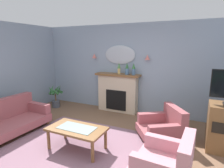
# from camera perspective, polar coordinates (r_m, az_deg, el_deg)

# --- Properties ---
(floor) EXTENTS (6.92, 6.35, 0.10)m
(floor) POSITION_cam_1_polar(r_m,az_deg,el_deg) (3.64, -9.26, -22.00)
(floor) COLOR brown
(floor) RESTS_ON ground
(wall_back) EXTENTS (6.92, 0.10, 2.61)m
(wall_back) POSITION_cam_1_polar(r_m,az_deg,el_deg) (5.53, 6.46, 4.70)
(wall_back) COLOR #8C9EB2
(wall_back) RESTS_ON ground
(patterned_rug) EXTENTS (3.20, 2.40, 0.01)m
(patterned_rug) POSITION_cam_1_polar(r_m,az_deg,el_deg) (3.75, -7.45, -19.84)
(patterned_rug) COLOR #7F5B6B
(patterned_rug) RESTS_ON ground
(fireplace) EXTENTS (1.36, 0.36, 1.16)m
(fireplace) POSITION_cam_1_polar(r_m,az_deg,el_deg) (5.60, 1.76, -2.78)
(fireplace) COLOR beige
(fireplace) RESTS_ON ground
(mantel_vase_centre) EXTENTS (0.10, 0.10, 0.33)m
(mantel_vase_centre) POSITION_cam_1_polar(r_m,az_deg,el_deg) (5.42, 2.18, 5.03)
(mantel_vase_centre) COLOR tan
(mantel_vase_centre) RESTS_ON fireplace
(mantel_vase_left) EXTENTS (0.11, 0.11, 0.33)m
(mantel_vase_left) POSITION_cam_1_polar(r_m,az_deg,el_deg) (5.33, 4.65, 4.63)
(mantel_vase_left) COLOR #4C7093
(mantel_vase_left) RESTS_ON fireplace
(mantel_vase_right) EXTENTS (0.10, 0.10, 0.33)m
(mantel_vase_right) POSITION_cam_1_polar(r_m,az_deg,el_deg) (5.26, 6.70, 4.63)
(mantel_vase_right) COLOR #4C7093
(mantel_vase_right) RESTS_ON fireplace
(wall_mirror) EXTENTS (0.96, 0.06, 0.56)m
(wall_mirror) POSITION_cam_1_polar(r_m,az_deg,el_deg) (5.56, 2.42, 9.00)
(wall_mirror) COLOR #B2BCC6
(wall_sconce_left) EXTENTS (0.14, 0.14, 0.14)m
(wall_sconce_left) POSITION_cam_1_polar(r_m,az_deg,el_deg) (5.90, -5.48, 8.62)
(wall_sconce_left) COLOR #D17066
(wall_sconce_right) EXTENTS (0.14, 0.14, 0.14)m
(wall_sconce_right) POSITION_cam_1_polar(r_m,az_deg,el_deg) (5.25, 10.87, 8.11)
(wall_sconce_right) COLOR #D17066
(coffee_table) EXTENTS (1.10, 0.60, 0.45)m
(coffee_table) POSITION_cam_1_polar(r_m,az_deg,el_deg) (3.67, -10.82, -13.95)
(coffee_table) COLOR brown
(coffee_table) RESTS_ON ground
(floral_couch) EXTENTS (0.91, 1.74, 0.76)m
(floral_couch) POSITION_cam_1_polar(r_m,az_deg,el_deg) (4.88, -29.78, -9.60)
(floral_couch) COLOR #934C51
(floral_couch) RESTS_ON ground
(armchair_by_coffee_table) EXTENTS (0.86, 0.86, 0.71)m
(armchair_by_coffee_table) POSITION_cam_1_polar(r_m,az_deg,el_deg) (3.05, 16.87, -21.63)
(armchair_by_coffee_table) COLOR #B77A84
(armchair_by_coffee_table) RESTS_ON ground
(armchair_in_corner) EXTENTS (1.13, 1.12, 0.71)m
(armchair_in_corner) POSITION_cam_1_polar(r_m,az_deg,el_deg) (4.14, 15.59, -12.39)
(armchair_in_corner) COLOR #934C51
(armchair_in_corner) RESTS_ON ground
(potted_plant_small_fern) EXTENTS (0.45, 0.47, 0.75)m
(potted_plant_small_fern) POSITION_cam_1_polar(r_m,az_deg,el_deg) (6.27, -17.03, -3.53)
(potted_plant_small_fern) COLOR #474C56
(potted_plant_small_fern) RESTS_ON ground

